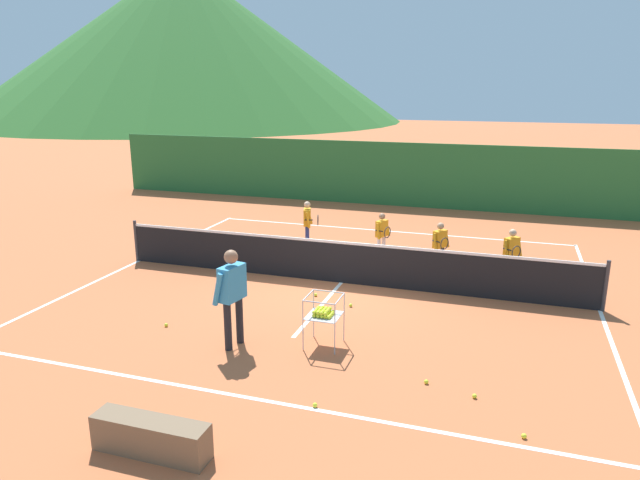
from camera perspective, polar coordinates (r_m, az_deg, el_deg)
name	(u,v)px	position (r m, az deg, el deg)	size (l,w,h in m)	color
ground_plane	(341,283)	(13.17, 2.12, -4.22)	(120.00, 120.00, 0.00)	#BC6038
line_baseline_near	(242,396)	(8.73, -7.73, -15.04)	(10.74, 0.08, 0.01)	white
line_baseline_far	(386,231)	(17.83, 6.58, 0.90)	(10.74, 0.08, 0.01)	white
line_sideline_west	(139,261)	(15.46, -17.39, -1.96)	(0.08, 10.20, 0.01)	white
line_sideline_east	(600,310)	(12.88, 25.88, -6.27)	(0.08, 10.20, 0.01)	white
line_service_center	(341,283)	(13.17, 2.12, -4.21)	(0.08, 6.20, 0.01)	white
tennis_net	(342,262)	(13.01, 2.14, -2.15)	(10.90, 0.08, 1.05)	#333338
instructor	(232,289)	(9.86, -8.67, -4.81)	(0.44, 0.83, 1.72)	black
student_0	(308,220)	(15.71, -1.22, 1.96)	(0.54, 0.55, 1.30)	navy
student_1	(382,232)	(14.81, 6.13, 0.82)	(0.41, 0.67, 1.20)	silver
student_2	(440,242)	(14.02, 11.75, -0.23)	(0.40, 0.68, 1.20)	black
student_3	(512,250)	(13.71, 18.37, -0.98)	(0.44, 0.68, 1.23)	silver
ball_cart	(323,313)	(9.92, 0.33, -7.20)	(0.58, 0.58, 0.90)	#B7B7BC
tennis_ball_0	(475,396)	(8.89, 15.00, -14.65)	(0.07, 0.07, 0.07)	yellow
tennis_ball_1	(524,436)	(8.21, 19.47, -17.76)	(0.07, 0.07, 0.07)	yellow
tennis_ball_2	(315,405)	(8.40, -0.49, -15.97)	(0.07, 0.07, 0.07)	yellow
tennis_ball_3	(166,325)	(11.24, -14.94, -8.10)	(0.07, 0.07, 0.07)	yellow
tennis_ball_4	(426,382)	(9.11, 10.44, -13.59)	(0.07, 0.07, 0.07)	yellow
tennis_ball_5	(316,295)	(12.34, -0.43, -5.42)	(0.07, 0.07, 0.07)	yellow
tennis_ball_6	(351,305)	(11.79, 3.04, -6.44)	(0.07, 0.07, 0.07)	yellow
windscreen_fence	(409,175)	(21.32, 8.80, 6.36)	(23.62, 0.08, 2.33)	#286B33
courtside_bench	(151,437)	(7.70, -16.32, -18.12)	(1.50, 0.36, 0.46)	brown
hill_0	(184,42)	(73.96, -13.25, 18.44)	(51.38, 51.38, 18.05)	#2D6628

